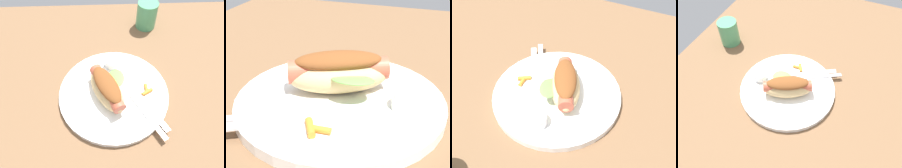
# 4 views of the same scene
# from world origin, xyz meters

# --- Properties ---
(ground_plane) EXTENTS (1.20, 0.90, 0.02)m
(ground_plane) POSITION_xyz_m (0.00, 0.00, -0.01)
(ground_plane) COLOR brown
(plate) EXTENTS (0.30, 0.30, 0.02)m
(plate) POSITION_xyz_m (0.02, -0.02, 0.01)
(plate) COLOR white
(plate) RESTS_ON ground_plane
(hot_dog) EXTENTS (0.12, 0.16, 0.06)m
(hot_dog) POSITION_xyz_m (0.04, -0.01, 0.05)
(hot_dog) COLOR #DBB77A
(hot_dog) RESTS_ON plate
(sauce_ramekin) EXTENTS (0.04, 0.04, 0.02)m
(sauce_ramekin) POSITION_xyz_m (0.02, -0.11, 0.03)
(sauce_ramekin) COLOR white
(sauce_ramekin) RESTS_ON plate
(fork) EXTENTS (0.08, 0.14, 0.00)m
(fork) POSITION_xyz_m (-0.06, 0.06, 0.02)
(fork) COLOR silver
(fork) RESTS_ON plate
(knife) EXTENTS (0.09, 0.14, 0.00)m
(knife) POSITION_xyz_m (-0.07, 0.04, 0.02)
(knife) COLOR silver
(knife) RESTS_ON plate
(carrot_garnish) EXTENTS (0.03, 0.04, 0.01)m
(carrot_garnish) POSITION_xyz_m (-0.07, -0.01, 0.02)
(carrot_garnish) COLOR orange
(carrot_garnish) RESTS_ON plate
(drinking_cup) EXTENTS (0.07, 0.07, 0.09)m
(drinking_cup) POSITION_xyz_m (-0.11, -0.31, 0.05)
(drinking_cup) COLOR #4C9E6B
(drinking_cup) RESTS_ON ground_plane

